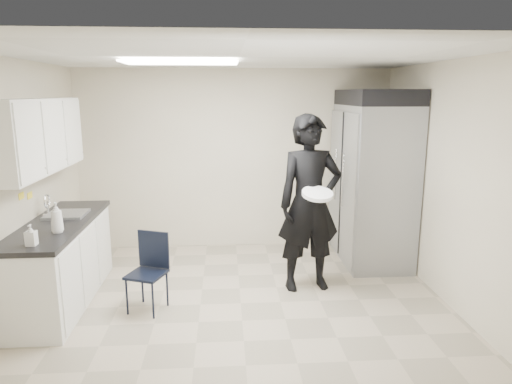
{
  "coord_description": "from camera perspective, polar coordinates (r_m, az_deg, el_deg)",
  "views": [
    {
      "loc": [
        -0.15,
        -4.62,
        2.25
      ],
      "look_at": [
        0.18,
        0.2,
        1.2
      ],
      "focal_mm": 32.0,
      "sensor_mm": 36.0,
      "label": 1
    }
  ],
  "objects": [
    {
      "name": "floor",
      "position": [
        5.14,
        -1.92,
        -13.73
      ],
      "size": [
        4.5,
        4.5,
        0.0
      ],
      "primitive_type": "plane",
      "color": "tan",
      "rests_on": "ground"
    },
    {
      "name": "ceiling",
      "position": [
        4.64,
        -2.16,
        16.54
      ],
      "size": [
        4.5,
        4.5,
        0.0
      ],
      "primitive_type": "plane",
      "rotation": [
        3.14,
        0.0,
        0.0
      ],
      "color": "silver",
      "rests_on": "back_wall"
    },
    {
      "name": "back_wall",
      "position": [
        6.69,
        -2.63,
        4.05
      ],
      "size": [
        4.5,
        0.0,
        4.5
      ],
      "primitive_type": "plane",
      "rotation": [
        1.57,
        0.0,
        0.0
      ],
      "color": "beige",
      "rests_on": "floor"
    },
    {
      "name": "left_wall",
      "position": [
        5.16,
        -27.85,
        0.18
      ],
      "size": [
        0.0,
        4.0,
        4.0
      ],
      "primitive_type": "plane",
      "rotation": [
        1.57,
        0.0,
        1.57
      ],
      "color": "beige",
      "rests_on": "floor"
    },
    {
      "name": "right_wall",
      "position": [
        5.3,
        23.1,
        0.9
      ],
      "size": [
        0.0,
        4.0,
        4.0
      ],
      "primitive_type": "plane",
      "rotation": [
        1.57,
        0.0,
        -1.57
      ],
      "color": "beige",
      "rests_on": "floor"
    },
    {
      "name": "ceiling_panel",
      "position": [
        5.05,
        -9.39,
        15.7
      ],
      "size": [
        1.2,
        0.6,
        0.02
      ],
      "primitive_type": "cube",
      "color": "white",
      "rests_on": "ceiling"
    },
    {
      "name": "lower_counter",
      "position": [
        5.46,
        -23.18,
        -8.29
      ],
      "size": [
        0.6,
        1.9,
        0.86
      ],
      "primitive_type": "cube",
      "color": "silver",
      "rests_on": "floor"
    },
    {
      "name": "countertop",
      "position": [
        5.32,
        -23.59,
        -3.69
      ],
      "size": [
        0.64,
        1.95,
        0.05
      ],
      "primitive_type": "cube",
      "color": "black",
      "rests_on": "lower_counter"
    },
    {
      "name": "sink",
      "position": [
        5.55,
        -22.54,
        -3.14
      ],
      "size": [
        0.42,
        0.4,
        0.14
      ],
      "primitive_type": "cube",
      "color": "gray",
      "rests_on": "countertop"
    },
    {
      "name": "faucet",
      "position": [
        5.58,
        -24.61,
        -1.64
      ],
      "size": [
        0.02,
        0.02,
        0.24
      ],
      "primitive_type": "cylinder",
      "color": "silver",
      "rests_on": "countertop"
    },
    {
      "name": "upper_cabinets",
      "position": [
        5.21,
        -25.78,
        6.33
      ],
      "size": [
        0.35,
        1.8,
        0.75
      ],
      "primitive_type": "cube",
      "color": "silver",
      "rests_on": "left_wall"
    },
    {
      "name": "towel_dispenser",
      "position": [
        6.33,
        -22.37,
        5.59
      ],
      "size": [
        0.22,
        0.3,
        0.35
      ],
      "primitive_type": "cube",
      "color": "black",
      "rests_on": "left_wall"
    },
    {
      "name": "notice_sticker_left",
      "position": [
        5.27,
        -27.27,
        -0.44
      ],
      "size": [
        0.0,
        0.12,
        0.07
      ],
      "primitive_type": "cube",
      "color": "yellow",
      "rests_on": "left_wall"
    },
    {
      "name": "notice_sticker_right",
      "position": [
        5.45,
        -26.42,
        -0.39
      ],
      "size": [
        0.0,
        0.12,
        0.07
      ],
      "primitive_type": "cube",
      "color": "yellow",
      "rests_on": "left_wall"
    },
    {
      "name": "commercial_fridge",
      "position": [
        6.34,
        14.35,
        0.92
      ],
      "size": [
        0.8,
        1.35,
        2.1
      ],
      "primitive_type": "cube",
      "color": "gray",
      "rests_on": "floor"
    },
    {
      "name": "fridge_compressor",
      "position": [
        6.22,
        14.91,
        11.36
      ],
      "size": [
        0.8,
        1.35,
        0.2
      ],
      "primitive_type": "cube",
      "color": "black",
      "rests_on": "commercial_fridge"
    },
    {
      "name": "folding_chair",
      "position": [
        4.97,
        -13.53,
        -9.99
      ],
      "size": [
        0.46,
        0.46,
        0.8
      ],
      "primitive_type": "cube",
      "rotation": [
        0.0,
        0.0,
        -0.37
      ],
      "color": "black",
      "rests_on": "floor"
    },
    {
      "name": "man_tuxedo",
      "position": [
        5.25,
        6.72,
        -1.46
      ],
      "size": [
        0.81,
        0.6,
        2.03
      ],
      "primitive_type": "imported",
      "rotation": [
        0.0,
        0.0,
        0.14
      ],
      "color": "black",
      "rests_on": "floor"
    },
    {
      "name": "bucket_lid",
      "position": [
        4.98,
        7.69,
        -0.23
      ],
      "size": [
        0.38,
        0.38,
        0.04
      ],
      "primitive_type": "cylinder",
      "rotation": [
        0.0,
        0.0,
        0.14
      ],
      "color": "white",
      "rests_on": "man_tuxedo"
    },
    {
      "name": "soap_bottle_a",
      "position": [
        4.87,
        -23.66,
        -2.93
      ],
      "size": [
        0.16,
        0.16,
        0.31
      ],
      "primitive_type": "imported",
      "rotation": [
        0.0,
        0.0,
        0.46
      ],
      "color": "silver",
      "rests_on": "countertop"
    },
    {
      "name": "soap_bottle_b",
      "position": [
        4.58,
        -26.32,
        -4.83
      ],
      "size": [
        0.09,
        0.09,
        0.2
      ],
      "primitive_type": "imported",
      "rotation": [
        0.0,
        0.0,
        -0.01
      ],
      "color": "silver",
      "rests_on": "countertop"
    }
  ]
}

